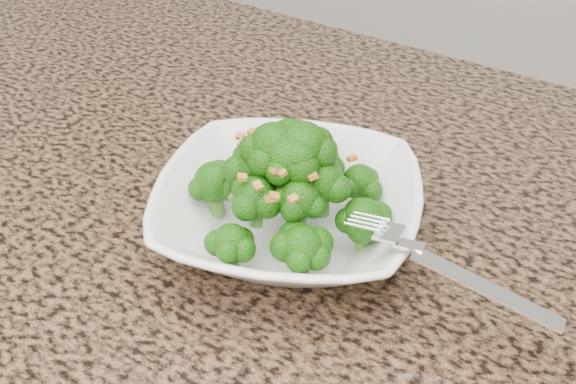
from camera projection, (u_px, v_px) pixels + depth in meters
The scene contains 5 objects.
granite_counter at pixel (127, 255), 0.66m from camera, with size 1.64×1.04×0.03m, color brown.
bowl at pixel (288, 212), 0.64m from camera, with size 0.23×0.23×0.06m, color white.
broccoli_pile at pixel (288, 149), 0.60m from camera, with size 0.20×0.20×0.07m, color #1E650B, non-canonical shape.
garlic_topping at pixel (288, 107), 0.58m from camera, with size 0.12×0.12×0.01m, color #CA7C31, non-canonical shape.
fork at pixel (415, 247), 0.55m from camera, with size 0.19×0.03×0.01m, color silver, non-canonical shape.
Camera 1 is at (0.40, -0.04, 1.32)m, focal length 45.00 mm.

